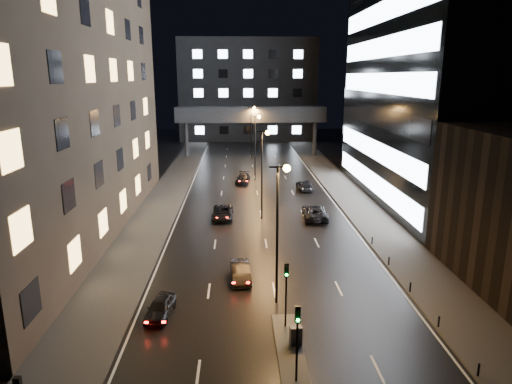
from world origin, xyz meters
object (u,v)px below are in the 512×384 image
at_px(utility_cabinet, 296,335).
at_px(car_away_d, 243,178).
at_px(car_toward_b, 305,185).
at_px(car_away_c, 223,212).
at_px(car_away_b, 241,272).
at_px(car_toward_a, 315,212).
at_px(car_away_a, 160,307).

bearing_deg(utility_cabinet, car_away_d, 87.46).
bearing_deg(car_toward_b, car_away_c, 47.17).
bearing_deg(car_away_c, car_toward_b, 49.76).
bearing_deg(car_away_b, car_away_c, 92.28).
height_order(car_away_b, car_toward_a, car_toward_a).
bearing_deg(car_toward_a, car_away_c, 0.30).
distance_m(car_away_b, car_away_d, 34.52).
relative_size(car_away_a, utility_cabinet, 3.27).
relative_size(car_away_d, car_toward_b, 0.97).
xyz_separation_m(car_toward_a, utility_cabinet, (-5.39, -25.37, -0.05)).
bearing_deg(car_away_b, car_away_a, -139.48).
height_order(car_toward_a, utility_cabinet, car_toward_a).
bearing_deg(car_away_c, car_away_d, 82.56).
distance_m(car_toward_a, car_toward_b, 13.72).
bearing_deg(car_away_a, car_away_c, 87.53).
relative_size(car_away_a, car_toward_a, 0.68).
height_order(car_away_c, car_toward_b, car_toward_b).
distance_m(car_away_c, car_toward_a, 10.60).
bearing_deg(car_away_d, car_toward_a, -59.33).
bearing_deg(car_toward_b, car_away_b, 70.40).
xyz_separation_m(car_away_c, car_toward_a, (10.59, -0.57, 0.09)).
distance_m(car_away_a, car_toward_a, 25.64).
bearing_deg(car_away_c, utility_cabinet, -77.95).
distance_m(car_away_a, car_away_c, 22.23).
xyz_separation_m(car_toward_a, car_toward_b, (0.80, 13.70, -0.08)).
distance_m(car_away_b, utility_cabinet, 10.05).
distance_m(car_toward_b, utility_cabinet, 39.55).
bearing_deg(utility_cabinet, car_toward_b, 75.05).
xyz_separation_m(car_away_a, utility_cabinet, (8.77, -3.99, 0.08)).
relative_size(car_away_b, car_away_d, 0.89).
bearing_deg(car_toward_a, car_toward_b, -89.99).
xyz_separation_m(car_away_c, car_toward_b, (11.39, 13.13, 0.01)).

